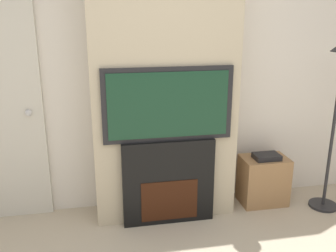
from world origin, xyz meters
TOP-DOWN VIEW (x-y plane):
  - wall_back at (0.00, 2.03)m, footprint 6.00×0.06m
  - chimney_breast at (0.00, 1.81)m, footprint 1.25×0.38m
  - fireplace at (0.00, 1.62)m, footprint 0.81×0.15m
  - television at (0.00, 1.62)m, footprint 1.09×0.07m
  - media_stand at (0.98, 1.77)m, footprint 0.44×0.31m

SIDE VIEW (x-z plane):
  - media_stand at x=0.98m, z-range -0.02..0.51m
  - fireplace at x=0.00m, z-range 0.00..0.77m
  - television at x=0.00m, z-range 0.77..1.40m
  - wall_back at x=0.00m, z-range 0.00..2.70m
  - chimney_breast at x=0.00m, z-range 0.00..2.70m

